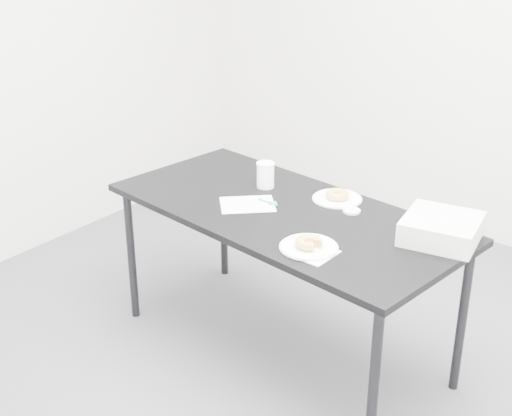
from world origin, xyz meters
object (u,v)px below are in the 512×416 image
Objects in this scene: scorecard at (247,204)px; coffee_cup at (265,175)px; pen at (268,202)px; donut_far at (337,195)px; donut_near at (309,242)px; plate_far at (337,199)px; table at (284,221)px; plate_near at (309,247)px; bakery_box at (441,229)px.

scorecard is 0.25m from coffee_cup.
pen is 1.05× the size of donut_far.
plate_far is (-0.18, 0.53, -0.03)m from donut_near.
donut_far reaches higher than scorecard.
coffee_cup reaches higher than donut_near.
donut_near is at bearing -30.31° from pen.
table is 7.02× the size of scorecard.
donut_near reaches higher than plate_near.
scorecard is 0.44m from donut_far.
donut_far is (0.24, 0.24, 0.02)m from pen.
donut_near is 0.48× the size of plate_far.
bakery_box is at bearing 18.90° from table.
plate_far is 0.60m from bakery_box.
plate_near is (0.31, -0.27, 0.07)m from table.
plate_near is 0.80× the size of bakery_box.
donut_far is at bearing 12.65° from coffee_cup.
pen is 0.84m from bakery_box.
donut_far is at bearing 0.00° from plate_far.
table is 0.20m from scorecard.
donut_near reaches higher than plate_far.
pen is at bearing -134.58° from donut_far.
donut_far reaches higher than plate_near.
bakery_box reaches higher than donut_far.
scorecard is at bearing -154.34° from table.
donut_far is at bearing 69.75° from table.
table is at bearing 64.84° from scorecard.
bakery_box reaches higher than plate_near.
bakery_box reaches higher than pen.
plate_near is 0.71m from coffee_cup.
scorecard is 1.06× the size of plate_far.
plate_near reaches higher than scorecard.
plate_near is 0.56m from donut_far.
scorecard is 2.20× the size of donut_near.
donut_far is at bearing 109.02° from plate_near.
coffee_cup is at bearing 141.57° from plate_near.
bakery_box is at bearing -10.52° from donut_far.
plate_far is at bearing 109.02° from plate_near.
coffee_cup reaches higher than table.
plate_far reaches higher than table.
scorecard is at bearing -74.32° from coffee_cup.
table is at bearing -117.50° from donut_far.
donut_far is at bearing 48.85° from pen.
coffee_cup reaches higher than donut_far.
donut_near is 0.38× the size of bakery_box.
donut_near is at bearing -33.18° from table.
scorecard is 1.03× the size of plate_near.
pen reaches higher than table.
scorecard reaches higher than table.
plate_far reaches higher than scorecard.
pen is 1.02× the size of donut_near.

